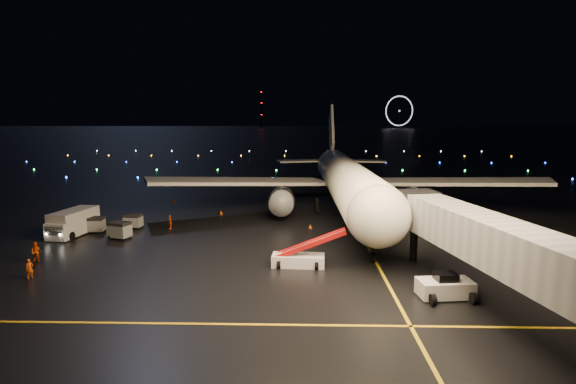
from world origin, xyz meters
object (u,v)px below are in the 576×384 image
crew_b (36,252)px  service_truck (74,222)px  baggage_cart_3 (57,225)px  belt_loader (298,248)px  baggage_cart_1 (94,225)px  pushback_tug (445,285)px  crew_a (30,269)px  airliner (344,156)px  crew_c (170,222)px  baggage_cart_2 (133,221)px  baggage_cart_0 (120,230)px

crew_b → service_truck: bearing=94.8°
baggage_cart_3 → belt_loader: bearing=-41.3°
baggage_cart_1 → pushback_tug: bearing=-32.9°
crew_a → airliner: bearing=-6.4°
crew_a → crew_c: size_ratio=1.00×
airliner → belt_loader: bearing=-105.1°
baggage_cart_1 → belt_loader: bearing=-30.8°
crew_c → service_truck: bearing=-92.2°
baggage_cart_2 → baggage_cart_1: bearing=-144.7°
crew_b → baggage_cart_0: bearing=58.5°
airliner → crew_b: 39.70m
crew_b → baggage_cart_3: (-3.77, 10.55, 0.01)m
baggage_cart_2 → crew_c: bearing=2.3°
airliner → baggage_cart_2: airliner is taller
crew_a → baggage_cart_0: 12.74m
belt_loader → crew_b: bearing=-178.3°
service_truck → belt_loader: bearing=-14.0°
crew_a → baggage_cart_1: size_ratio=0.77×
crew_b → belt_loader: bearing=-4.6°
crew_a → baggage_cart_1: 15.27m
belt_loader → baggage_cart_1: size_ratio=3.20×
belt_loader → baggage_cart_3: (-27.74, 11.21, -0.72)m
airliner → belt_loader: airliner is taller
crew_b → baggage_cart_2: crew_b is taller
baggage_cart_2 → baggage_cart_3: (-7.92, -2.46, 0.08)m
pushback_tug → service_truck: (-36.05, 17.31, 0.52)m
pushback_tug → baggage_cart_3: bearing=148.6°
pushback_tug → baggage_cart_3: baggage_cart_3 is taller
pushback_tug → crew_b: pushback_tug is taller
service_truck → crew_a: 14.58m
belt_loader → crew_a: belt_loader is taller
crew_a → crew_b: size_ratio=0.89×
pushback_tug → baggage_cart_0: size_ratio=1.78×
baggage_cart_0 → baggage_cart_3: (-8.21, 2.37, 0.00)m
baggage_cart_1 → baggage_cart_3: 4.22m
pushback_tug → baggage_cart_0: bearing=146.4°
baggage_cart_3 → crew_b: bearing=-89.6°
crew_b → baggage_cart_3: size_ratio=0.84×
service_truck → baggage_cart_2: size_ratio=3.94×
baggage_cart_1 → baggage_cart_3: bearing=179.4°
crew_a → baggage_cart_1: (-1.58, 15.19, 0.08)m
airliner → service_truck: airliner is taller
airliner → crew_b: size_ratio=30.09×
pushback_tug → crew_b: size_ratio=2.11×
belt_loader → crew_a: size_ratio=4.15×
baggage_cart_0 → baggage_cart_3: bearing=-177.7°
baggage_cart_2 → airliner: bearing=28.9°
belt_loader → baggage_cart_0: belt_loader is taller
service_truck → baggage_cart_0: 6.04m
crew_c → baggage_cart_0: bearing=-61.3°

